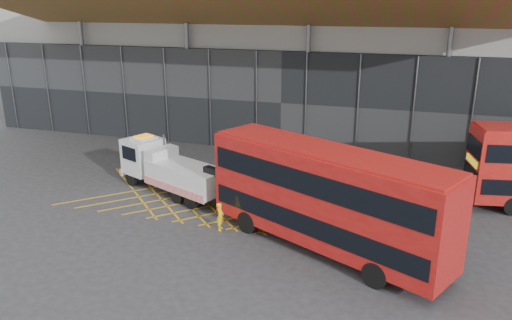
% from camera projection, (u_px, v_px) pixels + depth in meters
% --- Properties ---
extents(ground_plane, '(120.00, 120.00, 0.00)m').
position_uv_depth(ground_plane, '(203.00, 199.00, 30.86)').
color(ground_plane, '#2D2D2F').
extents(road_markings, '(21.56, 7.16, 0.01)m').
position_uv_depth(road_markings, '(239.00, 204.00, 30.18)').
color(road_markings, gold).
rests_on(road_markings, ground_plane).
extents(construction_building, '(55.00, 23.97, 18.00)m').
position_uv_depth(construction_building, '(301.00, 33.00, 44.25)').
color(construction_building, gray).
rests_on(construction_building, ground_plane).
extents(recovery_truck, '(9.33, 5.39, 3.36)m').
position_uv_depth(recovery_truck, '(169.00, 169.00, 31.63)').
color(recovery_truck, black).
rests_on(recovery_truck, ground_plane).
extents(bus_towed, '(12.61, 8.21, 5.15)m').
position_uv_depth(bus_towed, '(326.00, 195.00, 23.93)').
color(bus_towed, '#9E0F0C').
rests_on(bus_towed, ground_plane).
extents(worker, '(0.46, 0.61, 1.54)m').
position_uv_depth(worker, '(220.00, 216.00, 26.62)').
color(worker, yellow).
rests_on(worker, ground_plane).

